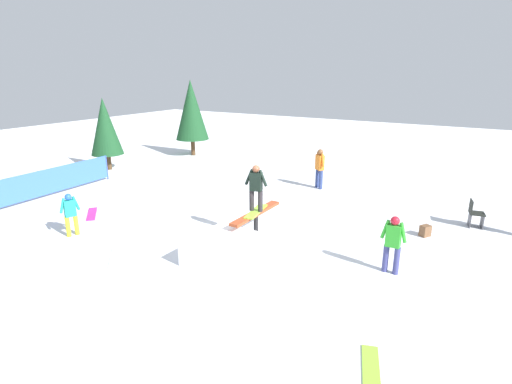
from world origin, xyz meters
TOP-DOWN VIEW (x-y plane):
  - ground_plane at (0.00, 0.00)m, footprint 60.00×60.00m
  - rail_feature at (0.00, 0.00)m, footprint 2.34×0.32m
  - snow_kicker_ramp at (-1.63, 0.03)m, footprint 1.83×1.53m
  - main_rider_on_rail at (0.00, 0.00)m, footprint 1.33×0.69m
  - bystander_green at (-0.11, -3.90)m, footprint 0.22×0.63m
  - bystander_orange at (5.89, 0.42)m, footprint 0.50×0.60m
  - bystander_teal at (-2.64, 4.84)m, footprint 0.57×0.28m
  - loose_snowboard_magenta at (-1.14, 5.94)m, footprint 1.09×1.18m
  - loose_snowboard_white at (-2.92, 2.65)m, footprint 1.29×1.28m
  - loose_snowboard_lime at (-3.82, -4.46)m, footprint 1.46×0.70m
  - folding_chair at (4.31, -5.48)m, footprint 0.52×0.52m
  - backpack_on_snow at (2.73, -4.28)m, footprint 0.37×0.34m
  - safety_fence at (-0.70, 9.11)m, footprint 6.05×0.33m
  - pine_tree_near at (3.64, 10.76)m, footprint 1.55×1.55m
  - pine_tree_far at (8.57, 9.39)m, footprint 1.89×1.89m

SIDE VIEW (x-z plane):
  - ground_plane at x=0.00m, z-range 0.00..0.00m
  - loose_snowboard_magenta at x=-1.14m, z-range 0.00..0.02m
  - loose_snowboard_white at x=-2.92m, z-range 0.00..0.02m
  - loose_snowboard_lime at x=-3.82m, z-range 0.00..0.02m
  - backpack_on_snow at x=2.73m, z-range 0.00..0.34m
  - snow_kicker_ramp at x=-1.63m, z-range 0.00..0.59m
  - folding_chair at x=4.31m, z-range -0.03..0.85m
  - safety_fence at x=-0.70m, z-range 0.05..1.15m
  - rail_feature at x=0.00m, z-range 0.29..1.12m
  - bystander_teal at x=-2.64m, z-range 0.08..1.40m
  - bystander_green at x=-0.11m, z-range 0.09..1.56m
  - bystander_orange at x=5.89m, z-range 0.10..1.77m
  - main_rider_on_rail at x=0.00m, z-range 0.83..2.22m
  - pine_tree_near at x=3.64m, z-range 0.38..3.91m
  - pine_tree_far at x=8.57m, z-range 0.46..4.76m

